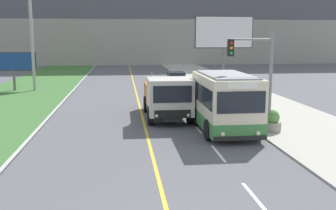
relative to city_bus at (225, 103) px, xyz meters
name	(u,v)px	position (x,y,z in m)	size (l,w,h in m)	color
lane_marking_centre	(180,206)	(-3.55, -8.47, -1.50)	(2.88, 140.00, 0.01)	gold
apartment_block_background	(128,0)	(-3.96, 52.22, 9.55)	(80.00, 8.04, 22.10)	gray
city_bus	(225,103)	(0.00, 0.00, 0.00)	(2.61, 5.42, 2.98)	beige
dump_truck	(168,98)	(-2.53, 3.21, -0.22)	(2.50, 6.49, 2.52)	black
car_distant	(176,80)	(0.02, 18.42, -0.82)	(1.80, 4.30, 1.45)	silver
utility_pole_far	(32,35)	(-13.00, 17.34, 3.44)	(1.80, 0.28, 9.79)	#9E9E99
traffic_light_mast	(257,69)	(1.41, -0.48, 1.75)	(2.28, 0.32, 5.06)	slate
billboard_large	(224,35)	(3.69, 14.75, 3.46)	(5.11, 0.24, 6.55)	#59595B
billboard_small	(13,63)	(-14.78, 17.47, 1.00)	(4.05, 0.24, 3.45)	#59595B
planter_round_near	(272,122)	(2.32, -0.39, -0.94)	(0.93, 0.93, 1.10)	gray
planter_round_second	(247,107)	(2.46, 4.02, -0.95)	(0.90, 0.90, 1.09)	gray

